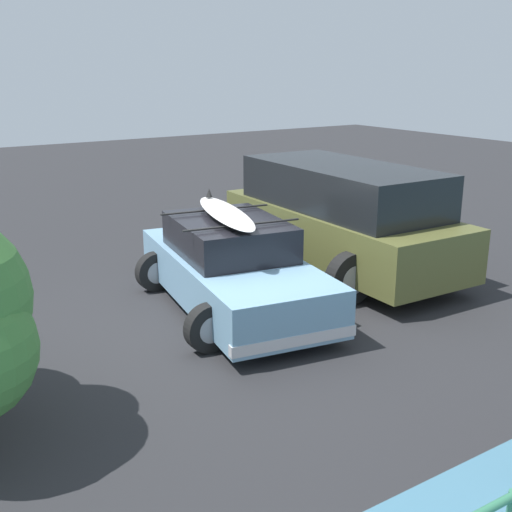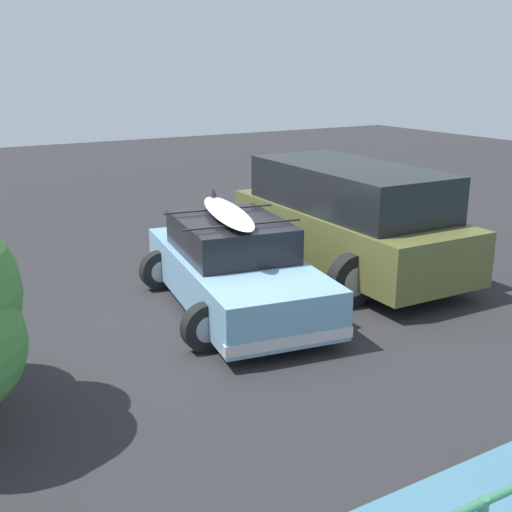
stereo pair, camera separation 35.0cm
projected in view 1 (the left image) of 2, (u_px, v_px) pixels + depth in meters
ground_plane at (225, 320)px, 9.00m from camera, size 44.00×44.00×0.02m
sedan_car at (232, 267)px, 9.25m from camera, size 2.64×4.20×1.58m
suv_car at (340, 216)px, 10.92m from camera, size 2.76×4.91×1.83m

